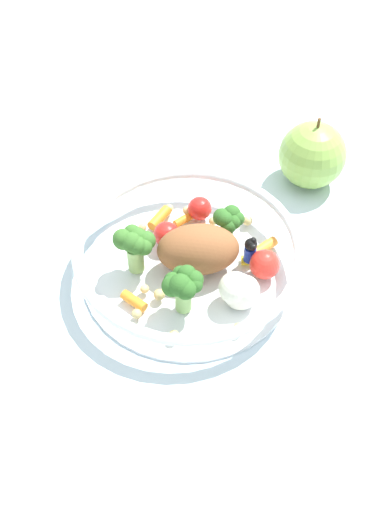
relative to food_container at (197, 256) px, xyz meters
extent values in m
plane|color=silver|center=(-0.01, 0.01, -0.03)|extent=(2.40, 2.40, 0.00)
cylinder|color=white|center=(0.01, 0.00, -0.03)|extent=(0.23, 0.23, 0.01)
torus|color=white|center=(0.01, 0.00, 0.01)|extent=(0.24, 0.24, 0.01)
ellipsoid|color=brown|center=(0.00, 0.00, 0.01)|extent=(0.08, 0.10, 0.05)
cylinder|color=#7FAD5B|center=(-0.04, 0.03, -0.01)|extent=(0.02, 0.02, 0.03)
sphere|color=#2D6023|center=(-0.03, 0.03, 0.02)|extent=(0.02, 0.02, 0.02)
sphere|color=#2D6023|center=(-0.04, 0.04, 0.02)|extent=(0.02, 0.02, 0.02)
sphere|color=#2D6023|center=(-0.04, 0.04, 0.02)|extent=(0.02, 0.02, 0.02)
sphere|color=#2D6023|center=(-0.05, 0.04, 0.02)|extent=(0.02, 0.02, 0.02)
sphere|color=#2D6023|center=(-0.05, 0.03, 0.02)|extent=(0.02, 0.02, 0.02)
sphere|color=#2D6023|center=(-0.05, 0.02, 0.02)|extent=(0.02, 0.02, 0.02)
sphere|color=#2D6023|center=(-0.04, 0.02, 0.02)|extent=(0.02, 0.02, 0.02)
sphere|color=#2D6023|center=(-0.04, 0.02, 0.02)|extent=(0.02, 0.02, 0.02)
cylinder|color=#7FAD5B|center=(0.03, -0.05, -0.01)|extent=(0.01, 0.01, 0.02)
sphere|color=#2D6023|center=(0.03, -0.05, 0.01)|extent=(0.02, 0.02, 0.02)
sphere|color=#2D6023|center=(0.03, -0.04, 0.01)|extent=(0.02, 0.02, 0.02)
sphere|color=#2D6023|center=(0.03, -0.04, 0.02)|extent=(0.02, 0.02, 0.02)
sphere|color=#2D6023|center=(0.02, -0.05, 0.01)|extent=(0.02, 0.02, 0.02)
sphere|color=#2D6023|center=(0.02, -0.05, 0.01)|extent=(0.02, 0.02, 0.02)
sphere|color=#2D6023|center=(0.03, -0.06, 0.01)|extent=(0.02, 0.02, 0.02)
sphere|color=#2D6023|center=(0.03, -0.05, 0.01)|extent=(0.02, 0.02, 0.02)
cylinder|color=#8EB766|center=(0.02, 0.06, -0.01)|extent=(0.02, 0.02, 0.03)
sphere|color=#386B28|center=(0.04, 0.06, 0.02)|extent=(0.02, 0.02, 0.02)
sphere|color=#386B28|center=(0.03, 0.07, 0.02)|extent=(0.02, 0.02, 0.02)
sphere|color=#386B28|center=(0.03, 0.07, 0.03)|extent=(0.02, 0.02, 0.02)
sphere|color=#386B28|center=(0.02, 0.06, 0.03)|extent=(0.02, 0.02, 0.02)
sphere|color=#386B28|center=(0.02, 0.06, 0.02)|extent=(0.02, 0.02, 0.02)
sphere|color=#386B28|center=(0.01, 0.05, 0.02)|extent=(0.02, 0.02, 0.02)
sphere|color=#386B28|center=(0.02, 0.05, 0.02)|extent=(0.02, 0.02, 0.02)
sphere|color=#386B28|center=(0.03, 0.05, 0.02)|extent=(0.02, 0.02, 0.02)
sphere|color=silver|center=(-0.05, -0.03, 0.00)|extent=(0.03, 0.03, 0.03)
sphere|color=silver|center=(-0.05, -0.02, 0.00)|extent=(0.03, 0.03, 0.03)
sphere|color=silver|center=(-0.06, -0.02, -0.01)|extent=(0.03, 0.03, 0.03)
sphere|color=silver|center=(-0.06, -0.03, 0.00)|extent=(0.02, 0.02, 0.02)
sphere|color=silver|center=(-0.06, -0.03, 0.00)|extent=(0.03, 0.03, 0.03)
sphere|color=silver|center=(-0.05, -0.03, -0.01)|extent=(0.04, 0.04, 0.04)
cube|color=yellow|center=(-0.01, -0.06, -0.02)|extent=(0.02, 0.02, 0.00)
cylinder|color=#1933B2|center=(-0.01, -0.06, -0.01)|extent=(0.02, 0.02, 0.02)
sphere|color=black|center=(-0.01, -0.06, 0.01)|extent=(0.01, 0.01, 0.01)
sphere|color=black|center=(-0.01, -0.06, 0.01)|extent=(0.01, 0.01, 0.01)
sphere|color=black|center=(-0.02, -0.06, 0.01)|extent=(0.01, 0.01, 0.01)
cylinder|color=orange|center=(0.07, -0.01, -0.02)|extent=(0.02, 0.03, 0.01)
cylinder|color=orange|center=(-0.02, 0.08, -0.02)|extent=(0.03, 0.02, 0.01)
cylinder|color=orange|center=(0.00, -0.08, -0.02)|extent=(0.02, 0.04, 0.01)
cylinder|color=orange|center=(0.04, -0.02, -0.01)|extent=(0.03, 0.03, 0.01)
cylinder|color=orange|center=(0.08, 0.01, -0.01)|extent=(0.03, 0.03, 0.01)
sphere|color=red|center=(0.05, 0.02, -0.01)|extent=(0.03, 0.03, 0.03)
sphere|color=red|center=(0.07, -0.03, -0.01)|extent=(0.03, 0.03, 0.03)
sphere|color=red|center=(-0.03, -0.06, -0.01)|extent=(0.03, 0.03, 0.03)
sphere|color=tan|center=(-0.09, -0.01, -0.02)|extent=(0.01, 0.01, 0.01)
sphere|color=tan|center=(-0.04, 0.08, -0.02)|extent=(0.01, 0.01, 0.01)
sphere|color=tan|center=(-0.07, 0.05, -0.02)|extent=(0.01, 0.01, 0.01)
sphere|color=#D1B775|center=(0.08, -0.02, -0.02)|extent=(0.01, 0.01, 0.01)
sphere|color=tan|center=(0.08, 0.04, -0.02)|extent=(0.01, 0.01, 0.01)
sphere|color=tan|center=(-0.02, 0.05, -0.02)|extent=(0.01, 0.01, 0.01)
sphere|color=#D1B775|center=(0.09, 0.00, -0.02)|extent=(0.01, 0.01, 0.01)
sphere|color=tan|center=(0.06, -0.07, -0.02)|extent=(0.01, 0.01, 0.01)
sphere|color=#D1B775|center=(-0.01, 0.03, -0.02)|extent=(0.01, 0.01, 0.01)
sphere|color=#D1B775|center=(-0.01, 0.06, -0.02)|extent=(0.01, 0.01, 0.01)
sphere|color=#D1B775|center=(0.06, -0.04, -0.02)|extent=(0.01, 0.01, 0.01)
sphere|color=#D1B775|center=(0.04, -0.08, -0.02)|extent=(0.01, 0.01, 0.01)
sphere|color=#8CB74C|center=(0.09, -0.19, 0.01)|extent=(0.08, 0.08, 0.08)
cylinder|color=brown|center=(0.09, -0.19, 0.06)|extent=(0.00, 0.00, 0.01)
camera|label=1|loc=(-0.37, 0.14, 0.46)|focal=40.31mm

